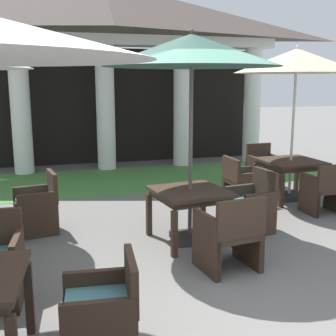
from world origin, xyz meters
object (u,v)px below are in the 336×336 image
patio_chair_mid_left_south (324,190)px  patio_chair_far_back_east (253,204)px  patio_chair_mid_left_north (263,167)px  patio_chair_far_back_south (230,234)px  patio_chair_mid_right_east (103,310)px  patio_chair_near_foreground_east (38,205)px  patio_table_far_back (190,197)px  patio_chair_mid_left_west (242,182)px  patio_table_mid_left (291,165)px  patio_umbrella_mid_left (297,63)px  patio_umbrella_far_back (192,52)px

patio_chair_mid_left_south → patio_chair_far_back_east: patio_chair_far_back_east is taller
patio_chair_mid_left_north → patio_chair_far_back_east: patio_chair_far_back_east is taller
patio_chair_far_back_south → patio_chair_mid_right_east: bearing=-151.4°
patio_chair_near_foreground_east → patio_table_far_back: bearing=-125.0°
patio_chair_mid_left_west → patio_chair_far_back_east: patio_chair_far_back_east is taller
patio_chair_far_back_south → patio_table_mid_left: bearing=39.6°
patio_chair_mid_left_south → patio_chair_far_back_south: bearing=-148.5°
patio_umbrella_mid_left → patio_chair_mid_left_north: bearing=92.2°
patio_chair_mid_left_north → patio_table_mid_left: bearing=90.0°
patio_chair_mid_left_west → patio_chair_far_back_east: 1.48m
patio_chair_mid_left_west → patio_chair_far_back_east: (-0.50, -1.39, 0.01)m
patio_table_mid_left → patio_chair_far_back_east: patio_chair_far_back_east is taller
patio_chair_near_foreground_east → patio_umbrella_mid_left: (4.48, 0.65, 2.07)m
patio_table_mid_left → patio_umbrella_far_back: size_ratio=0.38×
patio_chair_mid_right_east → patio_umbrella_mid_left: bearing=-41.2°
patio_umbrella_mid_left → patio_chair_mid_right_east: 5.83m
patio_umbrella_far_back → patio_chair_far_back_south: (0.14, -1.00, -2.07)m
patio_chair_mid_left_west → patio_chair_far_back_south: size_ratio=0.92×
patio_chair_mid_left_south → patio_chair_mid_left_north: bearing=90.0°
patio_table_mid_left → patio_umbrella_far_back: bearing=-147.8°
patio_chair_mid_left_south → patio_table_far_back: size_ratio=0.81×
patio_chair_mid_left_south → patio_chair_mid_left_west: (-1.02, 0.94, -0.01)m
patio_chair_mid_right_east → patio_chair_mid_left_north: bearing=-34.3°
patio_chair_mid_left_south → patio_chair_mid_right_east: size_ratio=1.05×
patio_chair_mid_left_south → patio_chair_mid_right_east: 4.85m
patio_table_mid_left → patio_chair_far_back_south: 3.49m
patio_umbrella_far_back → patio_table_far_back: bearing=-97.1°
patio_chair_near_foreground_east → patio_chair_mid_left_west: 3.55m
patio_chair_mid_left_north → patio_chair_far_back_east: 2.81m
patio_umbrella_mid_left → patio_chair_mid_left_south: patio_umbrella_mid_left is taller
patio_chair_mid_left_west → patio_chair_near_foreground_east: bearing=-82.3°
patio_umbrella_mid_left → patio_chair_mid_left_south: (0.04, -0.98, -2.07)m
patio_chair_mid_left_north → patio_table_far_back: patio_chair_mid_left_north is taller
patio_table_far_back → patio_table_mid_left: bearing=32.2°
patio_table_far_back → patio_chair_far_back_east: (1.00, 0.14, -0.22)m
patio_table_mid_left → patio_umbrella_far_back: patio_umbrella_far_back is taller
patio_chair_near_foreground_east → patio_chair_far_back_east: 3.09m
patio_chair_mid_left_west → patio_table_far_back: (-1.50, -1.53, 0.23)m
patio_chair_near_foreground_east → patio_chair_mid_left_south: 4.53m
patio_umbrella_far_back → patio_chair_far_back_south: bearing=-82.0°
patio_table_mid_left → patio_chair_mid_left_north: bearing=92.2°
patio_table_mid_left → patio_umbrella_far_back: (-2.49, -1.57, 1.87)m
patio_chair_far_back_south → patio_chair_far_back_east: bearing=45.0°
patio_umbrella_mid_left → patio_umbrella_far_back: 2.94m
patio_chair_mid_left_north → patio_umbrella_far_back: (-2.45, -2.55, 2.10)m
patio_table_mid_left → patio_chair_far_back_south: size_ratio=1.17×
patio_chair_mid_right_east → patio_table_far_back: (1.45, 2.19, 0.24)m
patio_chair_mid_right_east → patio_chair_far_back_south: (1.60, 1.19, 0.05)m
patio_table_far_back → patio_chair_far_back_south: 1.03m
patio_chair_near_foreground_east → patio_chair_mid_right_east: size_ratio=1.08×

